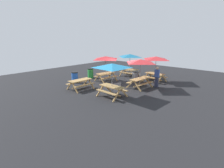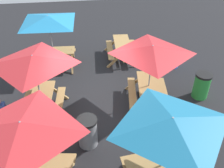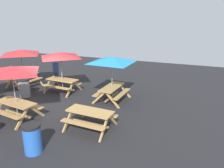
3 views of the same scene
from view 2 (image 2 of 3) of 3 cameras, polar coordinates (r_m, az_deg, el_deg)
name	(u,v)px [view 2 (image 2 of 3)]	position (r m, az deg, el deg)	size (l,w,h in m)	color
ground_plane	(94,107)	(8.85, -4.13, -5.34)	(24.00, 24.00, 0.00)	#232326
picnic_table_0	(152,54)	(7.99, 9.14, 6.74)	(2.26, 2.26, 2.34)	tan
picnic_table_1	(34,65)	(7.71, -17.44, 4.27)	(2.13, 2.13, 2.34)	tan
picnic_table_2	(49,23)	(10.46, -14.26, 13.35)	(2.83, 2.83, 2.34)	tan
picnic_table_3	(122,47)	(11.40, 2.35, 8.44)	(1.86, 1.61, 0.81)	tan
picnic_table_4	(171,128)	(5.48, 13.34, -9.83)	(2.22, 2.22, 2.34)	tan
picnic_table_5	(23,133)	(5.57, -19.71, -10.41)	(2.26, 2.26, 2.34)	tan
trash_bin_blue	(173,56)	(11.10, 13.78, 6.16)	(0.59, 0.59, 0.98)	blue
trash_bin_gray	(88,132)	(7.35, -5.59, -10.82)	(0.59, 0.59, 0.98)	gray
trash_bin_green	(202,85)	(9.58, 19.79, -0.31)	(0.59, 0.59, 0.98)	green
person_standing	(3,120)	(7.74, -23.70, -7.54)	(0.27, 0.39, 1.67)	#2D334C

